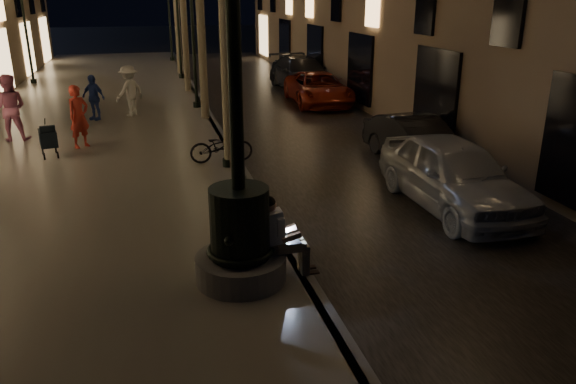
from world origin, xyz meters
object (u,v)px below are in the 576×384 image
object	(u,v)px
fountain_lamppost	(239,219)
pedestrian_red	(79,117)
lamp_curb_b	(193,25)
car_rear	(302,74)
car_front	(454,174)
pedestrian_pink	(10,108)
lamp_curb_a	(224,44)
lamp_curb_d	(169,11)
bicycle	(221,146)
seated_man_laptop	(279,234)
lamp_curb_c	(178,16)
lamp_left_c	(24,18)
car_third	(318,89)
pedestrian_white	(129,91)
stroller	(48,138)
pedestrian_blue	(93,97)
car_second	(416,141)

from	to	relation	value
fountain_lamppost	pedestrian_red	xyz separation A→B (m)	(-3.07, 8.91, -0.13)
lamp_curb_b	car_rear	xyz separation A→B (m)	(5.32, 4.02, -2.47)
car_front	pedestrian_pink	xyz separation A→B (m)	(-10.11, 7.81, 0.42)
lamp_curb_a	lamp_curb_b	distance (m)	8.00
lamp_curb_d	pedestrian_red	world-z (taller)	lamp_curb_d
lamp_curb_d	bicycle	xyz separation A→B (m)	(-0.10, -23.59, -2.61)
seated_man_laptop	lamp_curb_c	xyz separation A→B (m)	(0.09, 22.00, 2.33)
pedestrian_pink	fountain_lamppost	bearing A→B (deg)	121.04
fountain_lamppost	seated_man_laptop	world-z (taller)	fountain_lamppost
lamp_left_c	car_rear	bearing A→B (deg)	-17.76
lamp_left_c	car_third	distance (m)	14.54
lamp_curb_b	bicycle	xyz separation A→B (m)	(-0.10, -7.59, -2.61)
fountain_lamppost	pedestrian_white	xyz separation A→B (m)	(-1.73, 13.05, -0.12)
lamp_curb_b	lamp_curb_c	distance (m)	8.00
pedestrian_red	pedestrian_white	size ratio (longest dim) A/B	1.00
lamp_curb_b	lamp_curb_d	distance (m)	16.00
stroller	bicycle	distance (m)	4.72
pedestrian_white	pedestrian_blue	world-z (taller)	pedestrian_white
fountain_lamppost	pedestrian_blue	xyz separation A→B (m)	(-2.94, 12.63, -0.24)
fountain_lamppost	bicycle	xyz separation A→B (m)	(0.60, 6.41, -0.58)
fountain_lamppost	lamp_left_c	world-z (taller)	fountain_lamppost
fountain_lamppost	pedestrian_pink	size ratio (longest dim) A/B	2.66
car_rear	bicycle	world-z (taller)	car_rear
stroller	car_third	xyz separation A→B (m)	(9.54, 6.34, -0.06)
lamp_curb_d	car_third	world-z (taller)	lamp_curb_d
seated_man_laptop	pedestrian_pink	world-z (taller)	pedestrian_pink
lamp_curb_c	bicycle	world-z (taller)	lamp_curb_c
lamp_curb_b	lamp_left_c	bearing A→B (deg)	131.59
car_second	lamp_curb_b	bearing A→B (deg)	116.50
pedestrian_blue	bicycle	xyz separation A→B (m)	(3.54, -6.22, -0.35)
lamp_curb_c	seated_man_laptop	bearing A→B (deg)	-90.23
lamp_left_c	fountain_lamppost	bearing A→B (deg)	-73.78
lamp_curb_c	fountain_lamppost	bearing A→B (deg)	-91.82
seated_man_laptop	pedestrian_pink	size ratio (longest dim) A/B	0.68
car_third	pedestrian_blue	distance (m)	8.84
lamp_left_c	pedestrian_blue	distance (m)	10.24
lamp_curb_b	lamp_left_c	world-z (taller)	same
pedestrian_pink	bicycle	xyz separation A→B (m)	(5.71, -3.82, -0.55)
car_front	fountain_lamppost	bearing A→B (deg)	-154.56
lamp_curb_a	pedestrian_blue	size ratio (longest dim) A/B	3.10
seated_man_laptop	car_front	world-z (taller)	seated_man_laptop
stroller	pedestrian_white	distance (m)	5.43
seated_man_laptop	pedestrian_blue	bearing A→B (deg)	105.71
lamp_left_c	bicycle	bearing A→B (deg)	-65.82
lamp_curb_d	car_third	bearing A→B (deg)	-72.18
fountain_lamppost	pedestrian_white	world-z (taller)	fountain_lamppost
car_second	car_third	bearing A→B (deg)	85.49
lamp_left_c	car_rear	size ratio (longest dim) A/B	0.92
pedestrian_red	bicycle	world-z (taller)	pedestrian_red
car_third	pedestrian_pink	bearing A→B (deg)	-155.98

